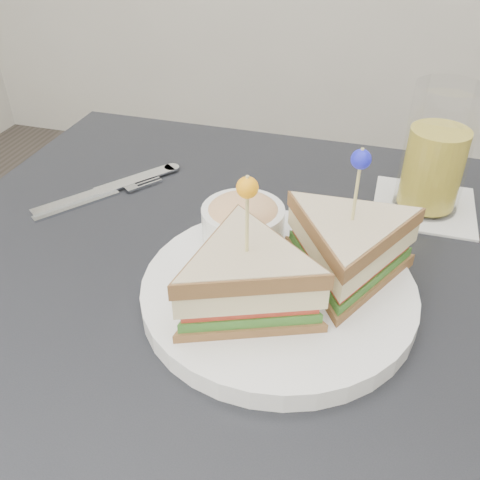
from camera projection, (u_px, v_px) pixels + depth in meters
name	position (u px, v px, depth m)	size (l,w,h in m)	color
table	(230.00, 327.00, 0.65)	(0.80, 0.80, 0.75)	black
plate_meal	(288.00, 265.00, 0.55)	(0.35, 0.33, 0.17)	white
cutlery_fork	(106.00, 195.00, 0.76)	(0.13, 0.16, 0.01)	#B7BCC2
cutlery_knife	(103.00, 190.00, 0.76)	(0.15, 0.20, 0.01)	white
drink_set	(435.00, 157.00, 0.69)	(0.13, 0.13, 0.17)	silver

